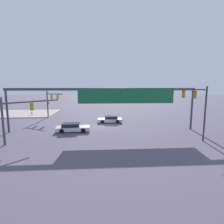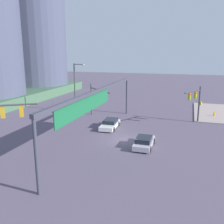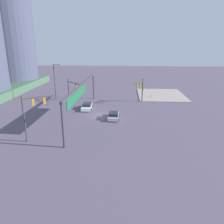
% 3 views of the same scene
% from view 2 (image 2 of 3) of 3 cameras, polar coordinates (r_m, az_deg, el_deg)
% --- Properties ---
extents(ground_plane, '(199.33, 199.33, 0.00)m').
position_cam_2_polar(ground_plane, '(30.10, 3.02, -6.55)').
color(ground_plane, '#564C5E').
extents(traffic_signal_near_corner, '(2.42, 3.66, 6.46)m').
position_cam_2_polar(traffic_signal_near_corner, '(22.81, -24.30, -2.51)').
color(traffic_signal_near_corner, '#3F3740').
rests_on(traffic_signal_near_corner, ground).
extents(traffic_signal_opposite_side, '(4.95, 5.09, 5.28)m').
position_cam_2_polar(traffic_signal_opposite_side, '(40.44, -3.82, 3.83)').
color(traffic_signal_opposite_side, '#3D4441').
rests_on(traffic_signal_opposite_side, ground).
extents(traffic_signal_cross_street, '(3.65, 2.56, 5.46)m').
position_cam_2_polar(traffic_signal_cross_street, '(38.30, 18.78, 2.68)').
color(traffic_signal_cross_street, '#35373F').
rests_on(traffic_signal_cross_street, ground).
extents(streetlamp_curved_arm, '(0.49, 2.23, 8.52)m').
position_cam_2_polar(streetlamp_curved_arm, '(43.90, -8.33, 6.26)').
color(streetlamp_curved_arm, '#35403B').
rests_on(streetlamp_curved_arm, ground).
extents(overhead_sign_gantry, '(26.83, 0.43, 6.19)m').
position_cam_2_polar(overhead_sign_gantry, '(28.62, -3.81, 3.26)').
color(overhead_sign_gantry, '#383B47').
rests_on(overhead_sign_gantry, ground).
extents(sedan_car_approaching, '(4.80, 2.16, 1.21)m').
position_cam_2_polar(sedan_car_approaching, '(34.76, -0.44, -2.76)').
color(sedan_car_approaching, silver).
rests_on(sedan_car_approaching, ground).
extents(sedan_car_waiting_far, '(4.26, 1.96, 1.21)m').
position_cam_2_polar(sedan_car_waiting_far, '(28.13, 7.37, -6.86)').
color(sedan_car_waiting_far, '#B7AEBE').
rests_on(sedan_car_waiting_far, ground).
extents(fire_hydrant_on_curb, '(0.33, 0.22, 0.71)m').
position_cam_2_polar(fire_hydrant_on_curb, '(44.10, 22.44, -0.42)').
color(fire_hydrant_on_curb, gold).
rests_on(fire_hydrant_on_curb, sidewalk_corner).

